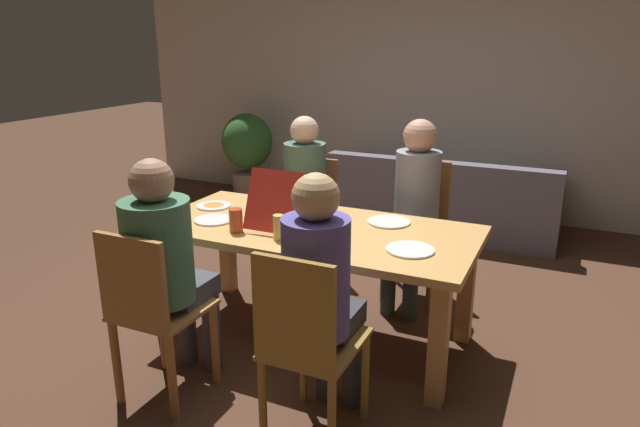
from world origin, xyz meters
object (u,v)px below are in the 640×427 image
at_px(plate_0, 410,250).
at_px(person_0, 301,188).
at_px(person_2, 321,285).
at_px(chair_3, 152,312).
at_px(chair_0, 310,212).
at_px(dining_table, 313,243).
at_px(plate_1, 213,220).
at_px(drinking_glass_0, 236,220).
at_px(pizza_box_0, 292,216).
at_px(plate_2, 389,222).
at_px(chair_2, 306,343).
at_px(person_1, 414,198).
at_px(plate_3, 214,205).
at_px(couch, 444,203).
at_px(drinking_glass_1, 279,227).
at_px(person_3, 165,257).
at_px(chair_1, 419,223).
at_px(potted_plant, 247,149).

bearing_deg(plate_0, person_0, 140.91).
relative_size(person_0, person_2, 0.99).
bearing_deg(chair_3, person_0, 90.00).
bearing_deg(chair_0, dining_table, -63.17).
xyz_separation_m(plate_1, drinking_glass_0, (0.24, -0.11, 0.06)).
relative_size(pizza_box_0, plate_2, 1.88).
xyz_separation_m(chair_0, chair_2, (0.84, -1.79, 0.02)).
xyz_separation_m(person_1, plate_3, (-1.17, -0.66, -0.02)).
bearing_deg(couch, plate_0, -81.51).
bearing_deg(plate_3, person_0, 62.44).
relative_size(person_0, drinking_glass_1, 8.89).
relative_size(person_3, drinking_glass_0, 9.16).
bearing_deg(chair_0, couch, 65.44).
relative_size(person_2, chair_3, 1.36).
bearing_deg(plate_1, person_3, -76.24).
xyz_separation_m(drinking_glass_0, couch, (0.62, 2.66, -0.52)).
bearing_deg(person_3, chair_3, -90.00).
bearing_deg(person_1, chair_1, 90.00).
height_order(person_1, drinking_glass_1, person_1).
xyz_separation_m(person_2, pizza_box_0, (-0.54, 0.76, 0.03)).
bearing_deg(drinking_glass_0, pizza_box_0, 50.12).
distance_m(person_1, plate_1, 1.35).
xyz_separation_m(plate_2, potted_plant, (-2.44, 2.32, -0.15)).
bearing_deg(couch, plate_1, -108.49).
xyz_separation_m(chair_1, chair_3, (-0.84, -1.83, -0.03)).
bearing_deg(person_1, dining_table, -117.94).
bearing_deg(plate_1, pizza_box_0, 18.31).
xyz_separation_m(chair_2, drinking_glass_1, (-0.48, 0.64, 0.26)).
distance_m(chair_0, pizza_box_0, 0.96).
relative_size(person_1, plate_3, 5.69).
height_order(dining_table, chair_3, chair_3).
distance_m(chair_1, person_1, 0.27).
bearing_deg(plate_0, chair_0, 136.64).
xyz_separation_m(person_1, chair_2, (-0.00, -1.67, -0.22)).
bearing_deg(pizza_box_0, plate_1, -161.69).
bearing_deg(couch, chair_2, -87.44).
bearing_deg(person_0, plate_2, -29.70).
relative_size(dining_table, chair_0, 2.09).
bearing_deg(plate_2, person_1, 88.01).
bearing_deg(chair_2, chair_1, 90.00).
bearing_deg(chair_3, person_3, 90.00).
bearing_deg(dining_table, couch, 83.95).
distance_m(chair_0, person_0, 0.27).
bearing_deg(person_1, pizza_box_0, -125.53).
distance_m(chair_1, person_3, 1.91).
distance_m(dining_table, drinking_glass_1, 0.34).
relative_size(pizza_box_0, potted_plant, 0.50).
bearing_deg(pizza_box_0, plate_2, 26.53).
distance_m(chair_3, plate_3, 1.10).
height_order(chair_1, chair_2, chair_1).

